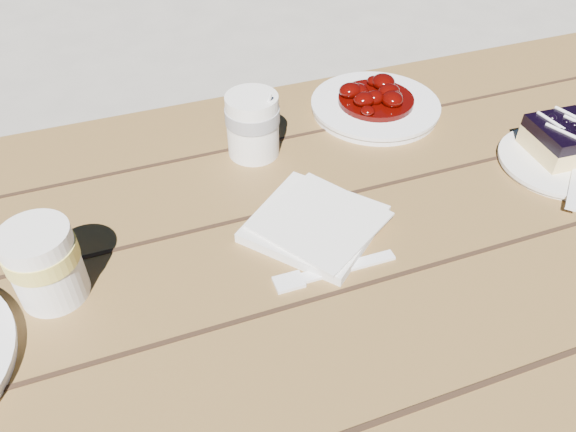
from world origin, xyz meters
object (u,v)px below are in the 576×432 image
object	(u,v)px
picnic_table	(245,344)
dessert_plate	(559,162)
coffee_cup	(253,125)
second_cup	(45,264)
second_plate	(375,107)
blueberry_cake	(564,138)

from	to	relation	value
picnic_table	dessert_plate	xyz separation A→B (m)	(0.51, 0.03, 0.17)
picnic_table	coffee_cup	world-z (taller)	coffee_cup
picnic_table	second_cup	world-z (taller)	second_cup
dessert_plate	second_cup	world-z (taller)	second_cup
coffee_cup	second_cup	distance (m)	0.35
picnic_table	second_cup	xyz separation A→B (m)	(-0.21, 0.03, 0.21)
picnic_table	coffee_cup	bearing A→B (deg)	67.73
second_plate	second_cup	xyz separation A→B (m)	(-0.53, -0.23, 0.04)
blueberry_cake	second_plate	size ratio (longest dim) A/B	0.46
picnic_table	second_plate	distance (m)	0.45
second_cup	second_plate	bearing A→B (deg)	23.67
picnic_table	coffee_cup	xyz separation A→B (m)	(0.09, 0.22, 0.21)
dessert_plate	second_plate	bearing A→B (deg)	129.46
blueberry_cake	coffee_cup	distance (m)	0.46
dessert_plate	blueberry_cake	xyz separation A→B (m)	(0.01, 0.02, 0.03)
picnic_table	blueberry_cake	size ratio (longest dim) A/B	20.87
blueberry_cake	coffee_cup	xyz separation A→B (m)	(-0.43, 0.17, 0.01)
dessert_plate	second_cup	distance (m)	0.72
picnic_table	dessert_plate	size ratio (longest dim) A/B	11.70
coffee_cup	second_plate	world-z (taller)	coffee_cup
second_plate	second_cup	size ratio (longest dim) A/B	2.17
dessert_plate	blueberry_cake	distance (m)	0.04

